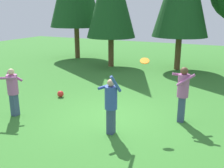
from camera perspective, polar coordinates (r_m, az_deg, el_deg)
name	(u,v)px	position (r m, az deg, el deg)	size (l,w,h in m)	color
ground_plane	(112,117)	(8.50, -0.03, -7.14)	(40.00, 40.00, 0.00)	#387A2D
person_thrower	(111,102)	(7.06, -0.23, -3.93)	(0.63, 0.62, 1.73)	#38476B
person_catcher	(183,90)	(8.08, 15.26, -1.26)	(0.73, 0.69, 1.72)	#38476B
person_bystander	(13,88)	(8.88, -20.91, -0.89)	(0.65, 0.62, 1.56)	#38476B
frisbee	(145,61)	(7.60, 7.17, 5.04)	(0.33, 0.32, 0.15)	orange
ball_red	(61,94)	(10.50, -11.21, -2.14)	(0.25, 0.25, 0.25)	red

